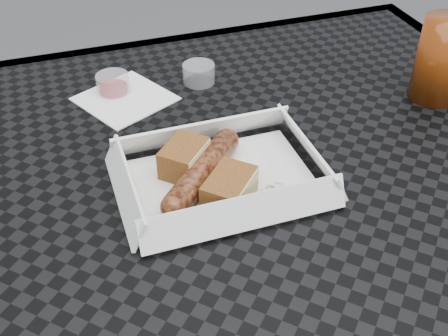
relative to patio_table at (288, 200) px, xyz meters
name	(u,v)px	position (x,y,z in m)	size (l,w,h in m)	color
patio_table	(288,200)	(0.00, 0.00, 0.00)	(0.80, 0.80, 0.74)	black
food_tray	(221,181)	(-0.10, -0.02, 0.08)	(0.22, 0.15, 0.00)	white
bratwurst	(202,171)	(-0.13, -0.02, 0.10)	(0.13, 0.13, 0.03)	brown
bread_near	(184,158)	(-0.14, 0.01, 0.10)	(0.06, 0.04, 0.04)	brown
bread_far	(229,189)	(-0.11, -0.06, 0.10)	(0.07, 0.04, 0.03)	brown
veg_garnish	(276,196)	(-0.05, -0.07, 0.08)	(0.03, 0.03, 0.00)	#FF600B
napkin	(125,99)	(-0.18, 0.21, 0.08)	(0.12, 0.12, 0.00)	white
condiment_cup_sauce	(113,84)	(-0.19, 0.24, 0.09)	(0.05, 0.05, 0.03)	#940E0A
condiment_cup_empty	(199,73)	(-0.06, 0.22, 0.09)	(0.05, 0.05, 0.03)	silver
drink_glass	(441,60)	(0.26, 0.07, 0.14)	(0.07, 0.07, 0.12)	#5F2408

